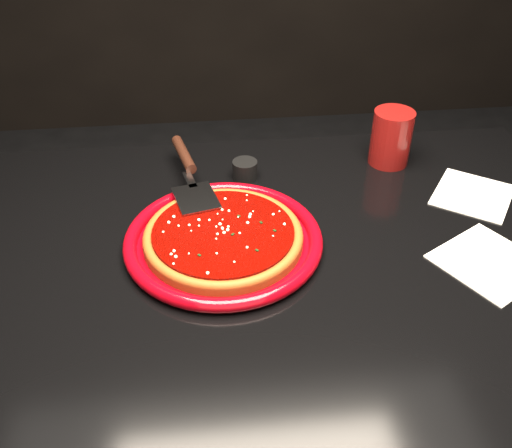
{
  "coord_description": "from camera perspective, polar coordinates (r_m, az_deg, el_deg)",
  "views": [
    {
      "loc": [
        -0.11,
        -0.75,
        1.38
      ],
      "look_at": [
        -0.03,
        0.06,
        0.77
      ],
      "focal_mm": 40.0,
      "sensor_mm": 36.0,
      "label": 1
    }
  ],
  "objects": [
    {
      "name": "napkin_b",
      "position": [
        1.2,
        20.85,
        2.74
      ],
      "size": [
        0.2,
        0.2,
        0.0
      ],
      "primitive_type": "cube",
      "rotation": [
        0.0,
        0.0,
        -0.62
      ],
      "color": "silver",
      "rests_on": "table"
    },
    {
      "name": "parmesan_dusting",
      "position": [
        0.98,
        -3.32,
        -0.55
      ],
      "size": [
        0.24,
        0.24,
        0.01
      ],
      "primitive_type": null,
      "color": "#FFF1C7",
      "rests_on": "plate"
    },
    {
      "name": "pizza_server",
      "position": [
        1.12,
        -6.59,
        5.13
      ],
      "size": [
        0.16,
        0.32,
        0.02
      ],
      "primitive_type": null,
      "rotation": [
        0.0,
        0.0,
        0.24
      ],
      "color": "#ADAFB3",
      "rests_on": "plate"
    },
    {
      "name": "pizza_crust_rim",
      "position": [
        0.98,
        -3.3,
        -1.1
      ],
      "size": [
        0.32,
        0.32,
        0.02
      ],
      "primitive_type": "torus",
      "rotation": [
        0.0,
        0.0,
        -0.18
      ],
      "color": "brown",
      "rests_on": "plate"
    },
    {
      "name": "basil_flecks",
      "position": [
        0.98,
        -3.32,
        -0.6
      ],
      "size": [
        0.22,
        0.22,
        0.0
      ],
      "primitive_type": null,
      "color": "black",
      "rests_on": "plate"
    },
    {
      "name": "pizza_sauce",
      "position": [
        0.98,
        -3.31,
        -0.87
      ],
      "size": [
        0.29,
        0.29,
        0.01
      ],
      "primitive_type": "cylinder",
      "rotation": [
        0.0,
        0.0,
        -0.18
      ],
      "color": "#6D0400",
      "rests_on": "plate"
    },
    {
      "name": "cup",
      "position": [
        1.23,
        13.36,
        8.4
      ],
      "size": [
        0.11,
        0.11,
        0.12
      ],
      "primitive_type": "cylinder",
      "rotation": [
        0.0,
        0.0,
        -0.31
      ],
      "color": "maroon",
      "rests_on": "table"
    },
    {
      "name": "plate",
      "position": [
        0.99,
        -3.28,
        -1.59
      ],
      "size": [
        0.4,
        0.4,
        0.03
      ],
      "primitive_type": "cylinder",
      "rotation": [
        0.0,
        0.0,
        -0.18
      ],
      "color": "maroon",
      "rests_on": "table"
    },
    {
      "name": "table",
      "position": [
        1.26,
        1.51,
        -16.11
      ],
      "size": [
        1.2,
        0.8,
        0.75
      ],
      "primitive_type": "cube",
      "color": "black",
      "rests_on": "floor"
    },
    {
      "name": "pizza_crust",
      "position": [
        0.99,
        -3.28,
        -1.41
      ],
      "size": [
        0.32,
        0.32,
        0.01
      ],
      "primitive_type": "cylinder",
      "rotation": [
        0.0,
        0.0,
        -0.18
      ],
      "color": "brown",
      "rests_on": "plate"
    },
    {
      "name": "ramekin",
      "position": [
        1.16,
        -1.12,
        5.43
      ],
      "size": [
        0.05,
        0.05,
        0.04
      ],
      "primitive_type": "cylinder",
      "rotation": [
        0.0,
        0.0,
        0.01
      ],
      "color": "black",
      "rests_on": "table"
    },
    {
      "name": "napkin_a",
      "position": [
        1.04,
        22.31,
        -3.57
      ],
      "size": [
        0.21,
        0.21,
        0.0
      ],
      "primitive_type": "cube",
      "rotation": [
        0.0,
        0.0,
        0.53
      ],
      "color": "silver",
      "rests_on": "table"
    }
  ]
}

